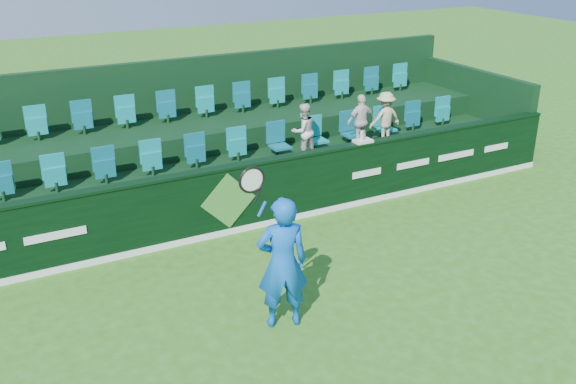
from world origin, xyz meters
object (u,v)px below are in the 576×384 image
spectator_left (303,131)px  towel (363,141)px  spectator_middle (361,121)px  drinks_bottle (362,137)px  tennis_player (282,262)px  spectator_right (385,118)px

spectator_left → towel: size_ratio=3.17×
spectator_middle → drinks_bottle: spectator_middle is taller
drinks_bottle → towel: bearing=0.0°
tennis_player → spectator_left: (2.73, 4.32, 0.37)m
spectator_left → spectator_right: bearing=172.8°
spectator_left → spectator_middle: size_ratio=0.98×
tennis_player → spectator_middle: (4.21, 4.32, 0.38)m
tennis_player → spectator_left: bearing=57.7°
spectator_middle → spectator_right: (0.65, 0.00, -0.01)m
spectator_middle → towel: size_ratio=3.24×
tennis_player → drinks_bottle: 4.74m
spectator_middle → drinks_bottle: 1.34m
drinks_bottle → spectator_left: bearing=123.5°
tennis_player → spectator_right: bearing=41.6°
spectator_middle → drinks_bottle: (-0.74, -1.12, 0.07)m
spectator_left → spectator_middle: (1.48, 0.00, 0.01)m
tennis_player → towel: size_ratio=7.09×
towel → drinks_bottle: (-0.03, 0.00, 0.10)m
tennis_player → towel: tennis_player is taller
towel → drinks_bottle: bearing=180.0°
spectator_left → spectator_middle: 1.48m
drinks_bottle → spectator_right: bearing=38.9°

